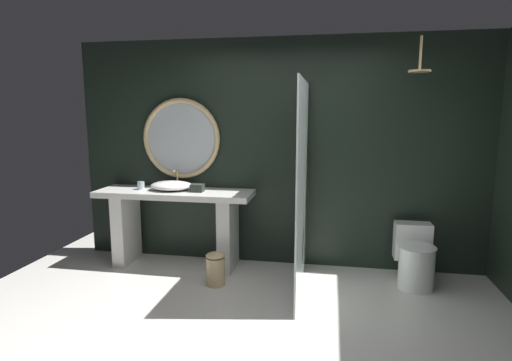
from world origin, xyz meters
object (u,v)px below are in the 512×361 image
at_px(vessel_sink, 172,185).
at_px(tumbler_cup, 141,186).
at_px(tissue_box, 197,188).
at_px(waste_bin, 215,269).
at_px(round_wall_mirror, 181,139).
at_px(toilet, 415,258).
at_px(rain_shower_head, 420,68).

distance_m(vessel_sink, tumbler_cup, 0.37).
relative_size(vessel_sink, tumbler_cup, 5.44).
relative_size(tissue_box, waste_bin, 0.41).
bearing_deg(vessel_sink, waste_bin, -37.90).
bearing_deg(round_wall_mirror, tissue_box, -44.49).
xyz_separation_m(vessel_sink, round_wall_mirror, (0.05, 0.22, 0.53)).
height_order(vessel_sink, tumbler_cup, vessel_sink).
height_order(round_wall_mirror, toilet, round_wall_mirror).
relative_size(round_wall_mirror, waste_bin, 2.73).
bearing_deg(tissue_box, tumbler_cup, 178.13).
xyz_separation_m(round_wall_mirror, rain_shower_head, (2.57, -0.29, 0.73)).
relative_size(tumbler_cup, rain_shower_head, 0.26).
bearing_deg(waste_bin, tumbler_cup, 154.79).
xyz_separation_m(tumbler_cup, rain_shower_head, (2.99, -0.04, 1.26)).
relative_size(vessel_sink, rain_shower_head, 1.43).
bearing_deg(tumbler_cup, round_wall_mirror, 30.99).
bearing_deg(tissue_box, round_wall_mirror, 135.51).
distance_m(vessel_sink, tissue_box, 0.33).
xyz_separation_m(vessel_sink, tissue_box, (0.33, -0.05, -0.01)).
bearing_deg(waste_bin, tissue_box, 125.76).
bearing_deg(tissue_box, rain_shower_head, -0.47).
bearing_deg(rain_shower_head, tissue_box, 179.53).
height_order(vessel_sink, toilet, vessel_sink).
distance_m(vessel_sink, waste_bin, 1.13).
bearing_deg(waste_bin, toilet, 10.63).
bearing_deg(tissue_box, toilet, -1.88).
height_order(vessel_sink, tissue_box, vessel_sink).
bearing_deg(round_wall_mirror, rain_shower_head, -6.43).
relative_size(vessel_sink, tissue_box, 3.44).
distance_m(tumbler_cup, rain_shower_head, 3.24).
bearing_deg(toilet, vessel_sink, 177.23).
bearing_deg(rain_shower_head, waste_bin, -167.42).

